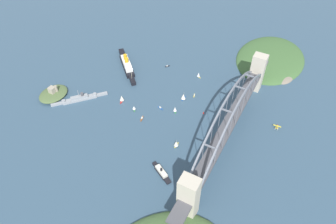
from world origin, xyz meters
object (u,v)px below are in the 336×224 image
small_boat_2 (176,144)px  small_boat_7 (194,95)px  small_boat_3 (134,108)px  small_boat_9 (160,108)px  naval_cruiser (80,98)px  harbor_ferry_steamer (161,172)px  harbor_arch_bridge (230,122)px  small_boat_0 (142,118)px  small_boat_1 (199,75)px  small_boat_6 (167,66)px  small_boat_4 (122,98)px  ocean_liner (127,65)px  fort_island_mid_harbor (53,94)px  small_boat_8 (175,109)px  seaplane_taxiing_near_bridge (277,127)px  channel_marker_buoy (204,113)px  small_boat_5 (183,96)px

small_boat_2 → small_boat_7: small_boat_2 is taller
small_boat_3 → small_boat_9: size_ratio=0.77×
naval_cruiser → harbor_ferry_steamer: 165.90m
harbor_arch_bridge → small_boat_3: size_ratio=37.81×
small_boat_0 → small_boat_1: bearing=-13.6°
small_boat_2 → small_boat_6: size_ratio=1.38×
small_boat_0 → small_boat_4: size_ratio=0.98×
ocean_liner → small_boat_0: bearing=-136.7°
small_boat_1 → fort_island_mid_harbor: bearing=130.0°
small_boat_0 → small_boat_3: small_boat_3 is taller
harbor_arch_bridge → small_boat_8: 81.79m
harbor_arch_bridge → seaplane_taxiing_near_bridge: 73.40m
naval_cruiser → harbor_ferry_steamer: bearing=-108.3°
ocean_liner → small_boat_9: ocean_liner is taller
small_boat_2 → small_boat_8: (51.85, 28.45, -0.26)m
small_boat_3 → small_boat_8: (22.91, -49.32, 0.78)m
small_boat_4 → small_boat_9: bearing=-77.5°
small_boat_1 → small_boat_9: small_boat_1 is taller
ocean_liner → naval_cruiser: 95.10m
harbor_ferry_steamer → small_boat_0: 88.18m
naval_cruiser → fort_island_mid_harbor: size_ratio=1.40×
harbor_ferry_steamer → seaplane_taxiing_near_bridge: harbor_ferry_steamer is taller
naval_cruiser → small_boat_6: 142.78m
small_boat_6 → seaplane_taxiing_near_bridge: bearing=-105.2°
channel_marker_buoy → small_boat_7: bearing=44.6°
naval_cruiser → small_boat_1: 174.14m
seaplane_taxiing_near_bridge → small_boat_6: bearing=74.8°
small_boat_6 → small_boat_8: 101.26m
small_boat_8 → channel_marker_buoy: small_boat_8 is taller
ocean_liner → naval_cruiser: (-94.01, 14.18, -2.28)m
small_boat_9 → small_boat_6: bearing=23.0°
naval_cruiser → channel_marker_buoy: (56.48, -160.20, -1.72)m
small_boat_7 → ocean_liner: bearing=84.5°
ocean_liner → small_boat_4: bearing=-151.2°
small_boat_6 → channel_marker_buoy: (-68.83, -91.80, 0.37)m
fort_island_mid_harbor → small_boat_6: bearing=-38.2°
naval_cruiser → small_boat_6: size_ratio=8.49×
small_boat_1 → channel_marker_buoy: small_boat_1 is taller
small_boat_1 → small_boat_6: bearing=88.9°
harbor_arch_bridge → small_boat_8: (12.65, 76.72, -25.38)m
naval_cruiser → small_boat_0: bearing=-84.5°
naval_cruiser → small_boat_5: (68.62, -124.24, 2.14)m
harbor_arch_bridge → small_boat_1: harbor_arch_bridge is taller
harbor_arch_bridge → small_boat_1: (95.28, 80.11, -25.41)m
small_boat_6 → small_boat_8: small_boat_8 is taller
fort_island_mid_harbor → small_boat_4: fort_island_mid_harbor is taller
small_boat_8 → channel_marker_buoy: (14.82, -34.85, -3.13)m
small_boat_5 → harbor_ferry_steamer: bearing=-164.6°
harbor_arch_bridge → fort_island_mid_harbor: harbor_arch_bridge is taller
naval_cruiser → seaplane_taxiing_near_bridge: size_ratio=6.08×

